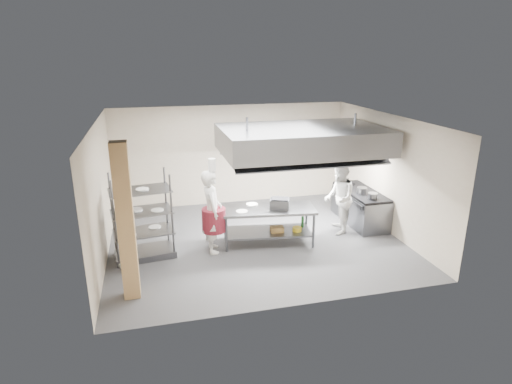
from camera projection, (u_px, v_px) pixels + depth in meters
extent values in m
plane|color=#2B2B2C|center=(255.00, 240.00, 10.65)|extent=(7.00, 7.00, 0.00)
plane|color=silver|center=(255.00, 120.00, 9.72)|extent=(7.00, 7.00, 0.00)
plane|color=#B8A992|center=(231.00, 155.00, 12.95)|extent=(7.00, 0.00, 7.00)
plane|color=#B8A992|center=(101.00, 194.00, 9.37)|extent=(0.00, 6.00, 6.00)
plane|color=#B8A992|center=(387.00, 173.00, 10.99)|extent=(0.00, 6.00, 6.00)
cube|color=tan|center=(126.00, 223.00, 7.76)|extent=(0.30, 0.30, 3.00)
cube|color=slate|center=(302.00, 140.00, 10.57)|extent=(4.00, 2.50, 0.60)
cube|color=white|center=(267.00, 154.00, 10.47)|extent=(1.60, 0.12, 0.04)
cube|color=white|center=(335.00, 150.00, 10.88)|extent=(1.60, 0.12, 0.04)
cube|color=slate|center=(289.00, 153.00, 13.22)|extent=(1.50, 0.28, 0.04)
cube|color=slate|center=(268.00, 209.00, 10.23)|extent=(2.33, 1.22, 0.06)
cube|color=slate|center=(268.00, 231.00, 10.41)|extent=(2.14, 1.10, 0.04)
cube|color=slate|center=(360.00, 207.00, 11.69)|extent=(0.80, 2.00, 0.84)
cube|color=black|center=(361.00, 192.00, 11.55)|extent=(0.78, 1.96, 0.06)
imported|color=silver|center=(212.00, 211.00, 9.80)|extent=(0.48, 0.73, 1.96)
imported|color=white|center=(339.00, 198.00, 10.86)|extent=(0.93, 1.07, 1.85)
imported|color=white|center=(126.00, 232.00, 9.01)|extent=(0.72, 1.07, 1.69)
cube|color=slate|center=(280.00, 204.00, 10.19)|extent=(0.55, 0.49, 0.22)
cube|color=brown|center=(277.00, 229.00, 10.32)|extent=(0.33, 0.24, 0.14)
cylinder|color=gray|center=(362.00, 191.00, 11.24)|extent=(0.26, 0.26, 0.18)
cylinder|color=white|center=(143.00, 231.00, 9.63)|extent=(0.28, 0.28, 0.05)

